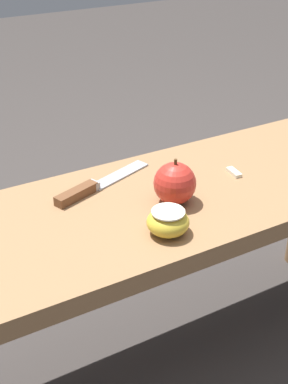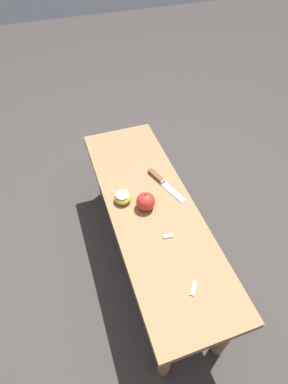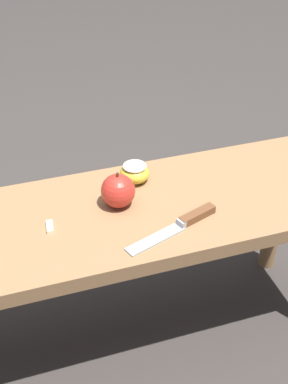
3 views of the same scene
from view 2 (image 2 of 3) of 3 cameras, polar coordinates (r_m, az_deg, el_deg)
name	(u,v)px [view 2 (image 2 of 3)]	position (r m, az deg, el deg)	size (l,w,h in m)	color
ground_plane	(150,258)	(1.76, 1.19, -12.39)	(8.00, 8.00, 0.00)	#383330
wooden_bench	(151,216)	(1.43, 1.43, -4.59)	(1.22, 0.39, 0.46)	olive
knife	(161,181)	(1.48, 3.24, 2.20)	(0.25, 0.11, 0.02)	#9EA0A5
apple_whole	(146,201)	(1.34, 0.32, -1.80)	(0.09, 0.09, 0.10)	red
apple_cut	(123,198)	(1.38, -4.09, -1.07)	(0.08, 0.08, 0.05)	gold
apple_slice_near_knife	(193,288)	(1.18, 9.40, -17.66)	(0.05, 0.05, 0.01)	silver
apple_slice_center	(168,236)	(1.28, 4.56, -8.39)	(0.02, 0.04, 0.01)	silver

